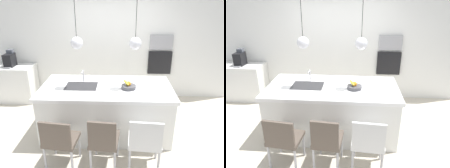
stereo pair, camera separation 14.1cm
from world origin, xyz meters
TOP-DOWN VIEW (x-y plane):
  - floor at (0.00, 0.00)m, footprint 6.60×6.60m
  - back_wall at (0.00, 1.65)m, footprint 6.00×0.10m
  - kitchen_island at (0.00, 0.00)m, footprint 2.32×1.14m
  - sink_basin at (-0.45, 0.00)m, footprint 0.56×0.40m
  - faucet at (-0.45, 0.21)m, footprint 0.02×0.17m
  - fruit_bowl at (0.39, -0.07)m, footprint 0.25×0.25m
  - side_counter at (-2.40, 1.28)m, footprint 1.10×0.60m
  - coffee_machine at (-2.36, 1.28)m, footprint 0.20×0.35m
  - microwave at (1.20, 1.58)m, footprint 0.54×0.08m
  - oven at (1.20, 1.58)m, footprint 0.56×0.08m
  - chair_near at (-0.62, -0.95)m, footprint 0.52×0.47m
  - chair_middle at (0.02, -0.95)m, footprint 0.45×0.49m
  - chair_far at (0.61, -0.95)m, footprint 0.50×0.44m
  - pendant_light_left at (-0.48, 0.00)m, footprint 0.20×0.20m
  - pendant_light_right at (0.48, 0.00)m, footprint 0.20×0.20m

SIDE VIEW (x-z plane):
  - floor at x=0.00m, z-range 0.00..0.00m
  - side_counter at x=-2.40m, z-range 0.00..0.87m
  - kitchen_island at x=0.00m, z-range 0.00..0.93m
  - chair_near at x=-0.62m, z-range 0.06..0.91m
  - chair_middle at x=0.02m, z-range 0.06..0.95m
  - chair_far at x=0.61m, z-range 0.06..0.95m
  - oven at x=1.20m, z-range 0.63..1.19m
  - sink_basin at x=-0.45m, z-range 0.92..0.93m
  - fruit_bowl at x=0.39m, z-range 0.91..1.05m
  - coffee_machine at x=-2.36m, z-range 0.84..1.22m
  - faucet at x=-0.45m, z-range 0.96..1.18m
  - back_wall at x=0.00m, z-range 0.00..2.60m
  - microwave at x=1.20m, z-range 1.24..1.58m
  - pendant_light_left at x=-0.48m, z-range 1.30..2.10m
  - pendant_light_right at x=0.48m, z-range 1.30..2.10m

